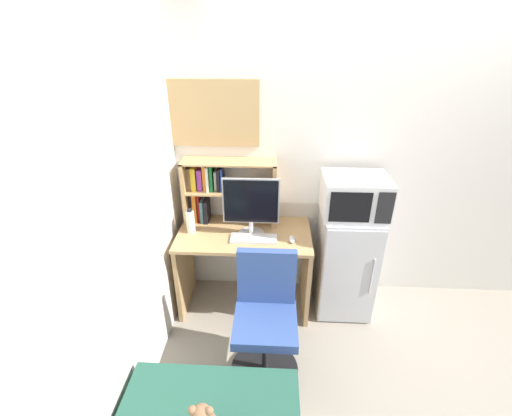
# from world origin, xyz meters

# --- Properties ---
(wall_back) EXTENTS (6.40, 0.04, 2.60)m
(wall_back) POSITION_xyz_m (0.40, 0.02, 1.30)
(wall_back) COLOR silver
(wall_back) RESTS_ON ground_plane
(wall_left) EXTENTS (0.04, 4.40, 2.60)m
(wall_left) POSITION_xyz_m (-1.62, -1.60, 1.30)
(wall_left) COLOR silver
(wall_left) RESTS_ON ground_plane
(desk) EXTENTS (1.11, 0.60, 0.76)m
(desk) POSITION_xyz_m (-1.00, -0.30, 0.51)
(desk) COLOR tan
(desk) RESTS_ON ground_plane
(hutch_bookshelf) EXTENTS (0.78, 0.22, 0.56)m
(hutch_bookshelf) POSITION_xyz_m (-1.25, -0.10, 1.07)
(hutch_bookshelf) COLOR tan
(hutch_bookshelf) RESTS_ON desk
(monitor) EXTENTS (0.45, 0.22, 0.50)m
(monitor) POSITION_xyz_m (-0.94, -0.33, 1.03)
(monitor) COLOR #B7B7BC
(monitor) RESTS_ON desk
(keyboard) EXTENTS (0.37, 0.14, 0.02)m
(keyboard) POSITION_xyz_m (-0.91, -0.41, 0.77)
(keyboard) COLOR silver
(keyboard) RESTS_ON desk
(computer_mouse) EXTENTS (0.05, 0.11, 0.03)m
(computer_mouse) POSITION_xyz_m (-0.61, -0.41, 0.77)
(computer_mouse) COLOR silver
(computer_mouse) RESTS_ON desk
(water_bottle) EXTENTS (0.07, 0.07, 0.21)m
(water_bottle) POSITION_xyz_m (-1.44, -0.31, 0.86)
(water_bottle) COLOR silver
(water_bottle) RESTS_ON desk
(mini_fridge) EXTENTS (0.46, 0.49, 0.94)m
(mini_fridge) POSITION_xyz_m (-0.13, -0.28, 0.47)
(mini_fridge) COLOR silver
(mini_fridge) RESTS_ON ground_plane
(microwave) EXTENTS (0.50, 0.41, 0.32)m
(microwave) POSITION_xyz_m (-0.13, -0.28, 1.10)
(microwave) COLOR silver
(microwave) RESTS_ON mini_fridge
(desk_chair) EXTENTS (0.49, 0.49, 0.94)m
(desk_chair) POSITION_xyz_m (-0.80, -0.97, 0.42)
(desk_chair) COLOR black
(desk_chair) RESTS_ON ground_plane
(wall_corkboard) EXTENTS (0.79, 0.02, 0.52)m
(wall_corkboard) POSITION_xyz_m (-1.28, -0.01, 1.67)
(wall_corkboard) COLOR tan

